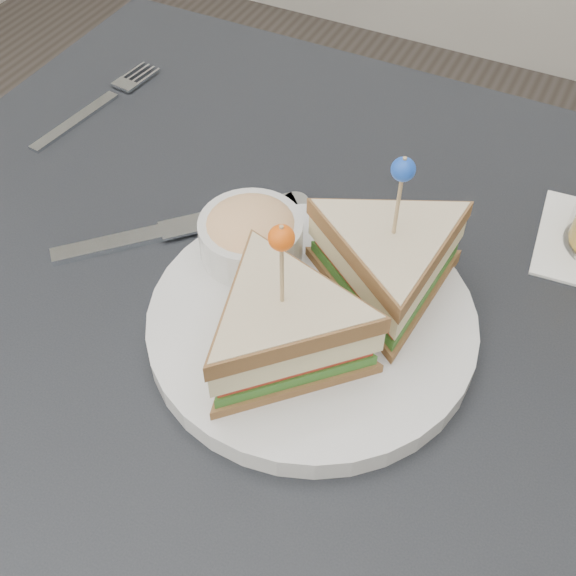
% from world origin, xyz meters
% --- Properties ---
extents(table, '(0.80, 0.80, 0.75)m').
position_xyz_m(table, '(0.00, 0.00, 0.67)').
color(table, black).
rests_on(table, ground).
extents(plate_meal, '(0.30, 0.30, 0.15)m').
position_xyz_m(plate_meal, '(0.03, 0.02, 0.79)').
color(plate_meal, silver).
rests_on(plate_meal, table).
extents(cutlery_fork, '(0.04, 0.18, 0.01)m').
position_xyz_m(cutlery_fork, '(-0.30, 0.19, 0.75)').
color(cutlery_fork, silver).
rests_on(cutlery_fork, table).
extents(cutlery_knife, '(0.17, 0.17, 0.01)m').
position_xyz_m(cutlery_knife, '(-0.13, 0.06, 0.75)').
color(cutlery_knife, white).
rests_on(cutlery_knife, table).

